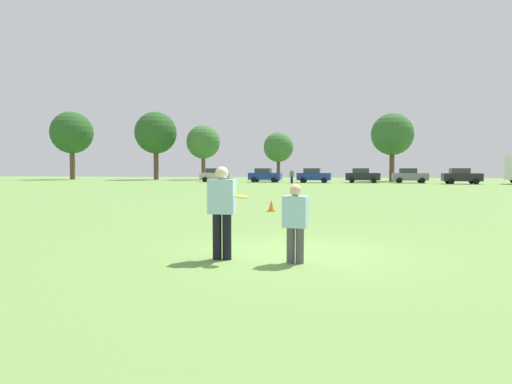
% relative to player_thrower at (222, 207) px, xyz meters
% --- Properties ---
extents(ground_plane, '(165.05, 165.05, 0.00)m').
position_rel_player_thrower_xyz_m(ground_plane, '(1.29, 1.00, -0.99)').
color(ground_plane, '#6B9347').
extents(player_thrower, '(0.50, 0.30, 1.76)m').
position_rel_player_thrower_xyz_m(player_thrower, '(0.00, 0.00, 0.00)').
color(player_thrower, black).
rests_on(player_thrower, ground).
extents(player_defender, '(0.46, 0.30, 1.44)m').
position_rel_player_thrower_xyz_m(player_defender, '(1.40, -0.04, -0.19)').
color(player_defender, '#4C4C51').
rests_on(player_defender, ground).
extents(frisbee, '(0.27, 0.27, 0.07)m').
position_rel_player_thrower_xyz_m(frisbee, '(0.41, -0.11, 0.21)').
color(frisbee, yellow).
extents(traffic_cone, '(0.32, 0.32, 0.48)m').
position_rel_player_thrower_xyz_m(traffic_cone, '(-0.87, 9.72, -0.76)').
color(traffic_cone, '#D8590C').
rests_on(traffic_cone, ground).
extents(parked_car_near_left, '(4.20, 2.22, 1.82)m').
position_rel_player_thrower_xyz_m(parked_car_near_left, '(-15.78, 49.18, -0.07)').
color(parked_car_near_left, '#B7AD99').
rests_on(parked_car_near_left, ground).
extents(parked_car_mid_left, '(4.20, 2.22, 1.82)m').
position_rel_player_thrower_xyz_m(parked_car_mid_left, '(-9.15, 49.21, -0.07)').
color(parked_car_mid_left, navy).
rests_on(parked_car_mid_left, ground).
extents(parked_car_center, '(4.20, 2.22, 1.82)m').
position_rel_player_thrower_xyz_m(parked_car_center, '(-2.71, 48.42, -0.07)').
color(parked_car_center, navy).
rests_on(parked_car_center, ground).
extents(parked_car_mid_right, '(4.20, 2.22, 1.82)m').
position_rel_player_thrower_xyz_m(parked_car_mid_right, '(3.26, 49.43, -0.07)').
color(parked_car_mid_right, black).
rests_on(parked_car_mid_right, ground).
extents(parked_car_near_right, '(4.20, 2.22, 1.82)m').
position_rel_player_thrower_xyz_m(parked_car_near_right, '(8.93, 49.77, -0.07)').
color(parked_car_near_right, slate).
rests_on(parked_car_near_right, ground).
extents(parked_car_far_right, '(4.20, 2.22, 1.82)m').
position_rel_player_thrower_xyz_m(parked_car_far_right, '(14.29, 47.14, -0.07)').
color(parked_car_far_right, black).
rests_on(parked_car_far_right, ground).
extents(bystander_sideline_watcher, '(0.52, 0.41, 1.65)m').
position_rel_player_thrower_xyz_m(bystander_sideline_watcher, '(-5.02, 45.23, -0.06)').
color(bystander_sideline_watcher, '#1E234C').
rests_on(bystander_sideline_watcher, ground).
extents(tree_west_oak, '(6.86, 6.86, 11.15)m').
position_rel_player_thrower_xyz_m(tree_west_oak, '(-43.23, 57.50, 6.68)').
color(tree_west_oak, brown).
rests_on(tree_west_oak, ground).
extents(tree_west_maple, '(6.74, 6.74, 10.96)m').
position_rel_player_thrower_xyz_m(tree_west_maple, '(-29.15, 59.28, 6.55)').
color(tree_west_maple, brown).
rests_on(tree_west_maple, ground).
extents(tree_center_elm, '(5.41, 5.41, 8.80)m').
position_rel_player_thrower_xyz_m(tree_center_elm, '(-21.53, 60.58, 5.06)').
color(tree_center_elm, brown).
rests_on(tree_center_elm, ground).
extents(tree_east_birch, '(4.44, 4.44, 7.22)m').
position_rel_player_thrower_xyz_m(tree_east_birch, '(-8.85, 58.08, 3.97)').
color(tree_east_birch, brown).
rests_on(tree_east_birch, ground).
extents(tree_east_oak, '(5.88, 5.88, 9.56)m').
position_rel_player_thrower_xyz_m(tree_east_oak, '(7.42, 57.55, 5.58)').
color(tree_east_oak, brown).
rests_on(tree_east_oak, ground).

